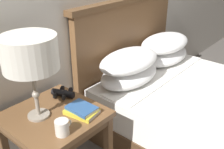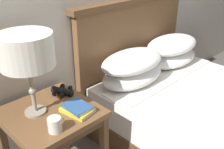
% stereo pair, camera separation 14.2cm
% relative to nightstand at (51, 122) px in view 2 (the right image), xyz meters
% --- Properties ---
extents(nightstand, '(0.54, 0.54, 0.60)m').
position_rel_nightstand_xyz_m(nightstand, '(0.00, 0.00, 0.00)').
color(nightstand, brown).
rests_on(nightstand, ground_plane).
extents(bed, '(1.37, 2.01, 1.11)m').
position_rel_nightstand_xyz_m(bed, '(1.08, -0.58, -0.22)').
color(bed, '#4E3520').
rests_on(bed, ground_plane).
extents(table_lamp, '(0.30, 0.30, 0.50)m').
position_rel_nightstand_xyz_m(table_lamp, '(-0.07, 0.05, 0.48)').
color(table_lamp, gray).
rests_on(table_lamp, nightstand).
extents(book_on_nightstand, '(0.16, 0.21, 0.03)m').
position_rel_nightstand_xyz_m(book_on_nightstand, '(0.11, -0.13, 0.10)').
color(book_on_nightstand, silver).
rests_on(book_on_nightstand, nightstand).
extents(book_stacked_on_top, '(0.13, 0.17, 0.02)m').
position_rel_nightstand_xyz_m(book_stacked_on_top, '(0.11, -0.13, 0.12)').
color(book_stacked_on_top, silver).
rests_on(book_stacked_on_top, book_on_nightstand).
extents(binoculars_pair, '(0.16, 0.16, 0.05)m').
position_rel_nightstand_xyz_m(binoculars_pair, '(0.18, 0.12, 0.11)').
color(binoculars_pair, black).
rests_on(binoculars_pair, nightstand).
extents(coffee_mug, '(0.10, 0.08, 0.08)m').
position_rel_nightstand_xyz_m(coffee_mug, '(-0.08, -0.19, 0.13)').
color(coffee_mug, silver).
rests_on(coffee_mug, nightstand).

